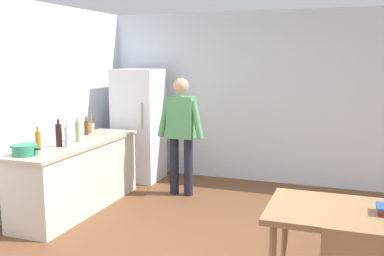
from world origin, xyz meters
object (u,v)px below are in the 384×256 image
object	(u,v)px
utensil_jar	(91,128)
bottle_sauce_red	(67,133)
cooking_pot	(25,150)
refrigerator	(139,125)
bottle_oil_amber	(38,140)
bottle_wine_dark	(59,135)
bottle_water_clear	(67,137)
bottle_beer_brown	(86,127)
person	(181,129)
dining_table	(354,220)
bottle_vinegar_tall	(78,131)

from	to	relation	value
utensil_jar	bottle_sauce_red	bearing A→B (deg)	-88.26
bottle_sauce_red	cooking_pot	bearing A→B (deg)	-84.71
refrigerator	bottle_oil_amber	distance (m)	2.18
utensil_jar	cooking_pot	bearing A→B (deg)	-86.11
bottle_wine_dark	bottle_water_clear	xyz separation A→B (m)	(0.11, 0.03, -0.02)
bottle_oil_amber	bottle_sauce_red	size ratio (longest dim) A/B	1.17
bottle_sauce_red	bottle_oil_amber	bearing A→B (deg)	-86.39
cooking_pot	bottle_oil_amber	world-z (taller)	bottle_oil_amber
utensil_jar	bottle_water_clear	size ratio (longest dim) A/B	1.07
cooking_pot	bottle_water_clear	distance (m)	0.59
cooking_pot	utensil_jar	size ratio (longest dim) A/B	1.25
bottle_beer_brown	bottle_sauce_red	bearing A→B (deg)	-90.06
bottle_water_clear	bottle_beer_brown	bearing A→B (deg)	107.54
utensil_jar	bottle_water_clear	bearing A→B (deg)	-73.91
cooking_pot	bottle_sauce_red	world-z (taller)	bottle_sauce_red
utensil_jar	bottle_beer_brown	world-z (taller)	utensil_jar
person	bottle_beer_brown	world-z (taller)	person
dining_table	bottle_wine_dark	distance (m)	3.55
dining_table	bottle_sauce_red	world-z (taller)	bottle_sauce_red
refrigerator	bottle_sauce_red	bearing A→B (deg)	-100.59
refrigerator	bottle_oil_amber	bearing A→B (deg)	-96.52
bottle_beer_brown	bottle_water_clear	size ratio (longest dim) A/B	0.87
bottle_oil_amber	bottle_beer_brown	size ratio (longest dim) A/B	1.08
refrigerator	utensil_jar	bearing A→B (deg)	-108.02
refrigerator	person	xyz separation A→B (m)	(0.95, -0.55, 0.08)
person	dining_table	world-z (taller)	person
refrigerator	bottle_oil_amber	xyz separation A→B (m)	(-0.25, -2.16, 0.12)
refrigerator	bottle_sauce_red	xyz separation A→B (m)	(-0.29, -1.53, 0.10)
utensil_jar	bottle_beer_brown	distance (m)	0.14
dining_table	bottle_vinegar_tall	world-z (taller)	bottle_vinegar_tall
bottle_beer_brown	bottle_vinegar_tall	size ratio (longest dim) A/B	0.81
bottle_oil_amber	bottle_vinegar_tall	bearing A→B (deg)	76.43
bottle_sauce_red	bottle_vinegar_tall	bearing A→B (deg)	-8.93
bottle_wine_dark	person	bearing A→B (deg)	51.28
dining_table	cooking_pot	world-z (taller)	cooking_pot
utensil_jar	bottle_oil_amber	size ratio (longest dim) A/B	1.14
bottle_oil_amber	person	bearing A→B (deg)	53.32
bottle_beer_brown	bottle_sauce_red	world-z (taller)	bottle_beer_brown
bottle_sauce_red	utensil_jar	bearing A→B (deg)	91.74
bottle_wine_dark	bottle_vinegar_tall	size ratio (longest dim) A/B	1.06
cooking_pot	utensil_jar	bearing A→B (deg)	93.89
cooking_pot	utensil_jar	distance (m)	1.51
refrigerator	bottle_oil_amber	world-z (taller)	refrigerator
bottle_sauce_red	bottle_water_clear	size ratio (longest dim) A/B	0.80
utensil_jar	bottle_wine_dark	distance (m)	0.99
dining_table	bottle_sauce_red	distance (m)	3.79
utensil_jar	bottle_wine_dark	world-z (taller)	bottle_wine_dark
cooking_pot	bottle_oil_amber	distance (m)	0.29
bottle_beer_brown	bottle_water_clear	world-z (taller)	bottle_water_clear
bottle_wine_dark	bottle_oil_amber	xyz separation A→B (m)	(-0.11, -0.25, -0.03)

